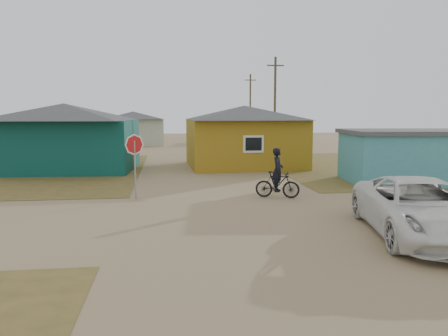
{
  "coord_description": "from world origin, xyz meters",
  "views": [
    {
      "loc": [
        -2.46,
        -13.7,
        3.43
      ],
      "look_at": [
        -0.26,
        3.0,
        1.3
      ],
      "focal_mm": 35.0,
      "sensor_mm": 36.0,
      "label": 1
    }
  ],
  "objects": [
    {
      "name": "utility_pole_near",
      "position": [
        6.5,
        22.0,
        4.14
      ],
      "size": [
        1.4,
        0.2,
        8.0
      ],
      "color": "brown",
      "rests_on": "ground"
    },
    {
      "name": "shed_turquoise",
      "position": [
        9.5,
        6.5,
        1.31
      ],
      "size": [
        6.71,
        4.93,
        2.6
      ],
      "color": "teal",
      "rests_on": "ground"
    },
    {
      "name": "grass_ne",
      "position": [
        14.0,
        13.0,
        0.01
      ],
      "size": [
        20.0,
        18.0,
        0.0
      ],
      "primitive_type": "cube",
      "color": "brown",
      "rests_on": "ground"
    },
    {
      "name": "vehicle",
      "position": [
        4.5,
        -2.65,
        0.8
      ],
      "size": [
        3.76,
        6.2,
        1.61
      ],
      "primitive_type": "imported",
      "rotation": [
        0.0,
        0.0,
        -0.2
      ],
      "color": "white",
      "rests_on": "ground"
    },
    {
      "name": "stop_sign",
      "position": [
        -3.73,
        3.85,
        1.91
      ],
      "size": [
        0.84,
        0.22,
        2.61
      ],
      "color": "gray",
      "rests_on": "ground"
    },
    {
      "name": "house_teal",
      "position": [
        -8.5,
        13.5,
        2.05
      ],
      "size": [
        8.93,
        7.08,
        4.0
      ],
      "color": "#0A3C35",
      "rests_on": "ground"
    },
    {
      "name": "ground",
      "position": [
        0.0,
        0.0,
        0.0
      ],
      "size": [
        120.0,
        120.0,
        0.0
      ],
      "primitive_type": "plane",
      "color": "#947B55"
    },
    {
      "name": "utility_pole_far",
      "position": [
        7.5,
        38.0,
        4.14
      ],
      "size": [
        1.4,
        0.2,
        8.0
      ],
      "color": "brown",
      "rests_on": "ground"
    },
    {
      "name": "cyclist",
      "position": [
        1.97,
        3.34,
        0.74
      ],
      "size": [
        1.86,
        1.09,
        2.03
      ],
      "color": "black",
      "rests_on": "ground"
    },
    {
      "name": "house_yellow",
      "position": [
        2.5,
        14.0,
        2.0
      ],
      "size": [
        7.72,
        6.76,
        3.9
      ],
      "color": "olive",
      "rests_on": "ground"
    },
    {
      "name": "house_beige_east",
      "position": [
        10.0,
        40.0,
        1.86
      ],
      "size": [
        6.95,
        6.05,
        3.6
      ],
      "color": "gray",
      "rests_on": "ground"
    },
    {
      "name": "house_pale_north",
      "position": [
        -14.0,
        46.0,
        1.75
      ],
      "size": [
        6.28,
        5.81,
        3.4
      ],
      "color": "#ABB59C",
      "rests_on": "ground"
    },
    {
      "name": "house_pale_west",
      "position": [
        -6.0,
        34.0,
        1.86
      ],
      "size": [
        7.04,
        6.15,
        3.6
      ],
      "color": "#ABB59C",
      "rests_on": "ground"
    }
  ]
}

